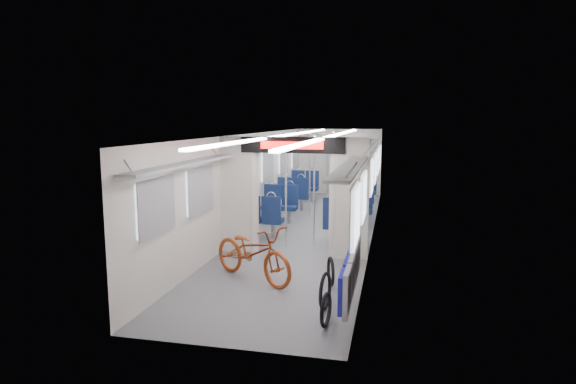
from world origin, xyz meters
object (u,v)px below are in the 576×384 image
at_px(seat_bay_near_left, 272,208).
at_px(seat_bay_far_right, 360,191).
at_px(stanchion_near_right, 314,192).
at_px(bike_hoop_a, 326,312).
at_px(bike_hoop_b, 325,293).
at_px(bicycle, 253,252).
at_px(bike_hoop_c, 331,273).
at_px(stanchion_far_right, 333,174).
at_px(seat_bay_far_left, 299,188).
at_px(stanchion_near_left, 286,192).
at_px(stanchion_far_left, 310,174).
at_px(seat_bay_near_right, 350,211).
at_px(flip_bench, 351,271).

relative_size(seat_bay_near_left, seat_bay_far_right, 0.99).
bearing_deg(stanchion_near_right, bike_hoop_a, -78.37).
height_order(bike_hoop_b, stanchion_near_right, stanchion_near_right).
bearing_deg(bicycle, bike_hoop_c, -58.12).
relative_size(seat_bay_near_left, stanchion_far_right, 0.87).
height_order(bicycle, seat_bay_far_right, seat_bay_far_right).
bearing_deg(seat_bay_far_left, seat_bay_far_right, -9.20).
bearing_deg(stanchion_near_left, seat_bay_far_right, 75.14).
bearing_deg(seat_bay_far_left, stanchion_far_left, -69.26).
bearing_deg(bike_hoop_a, stanchion_near_right, 101.63).
bearing_deg(seat_bay_near_right, seat_bay_far_left, 117.91).
bearing_deg(seat_bay_far_right, seat_bay_near_right, -90.00).
bearing_deg(flip_bench, bike_hoop_b, -176.83).
relative_size(stanchion_far_left, stanchion_far_right, 1.00).
height_order(stanchion_near_right, stanchion_far_right, same).
bearing_deg(stanchion_far_right, bike_hoop_a, -83.48).
relative_size(flip_bench, seat_bay_near_right, 0.97).
xyz_separation_m(bike_hoop_b, stanchion_far_left, (-1.35, 6.46, 0.90)).
distance_m(seat_bay_near_right, seat_bay_far_right, 3.23).
bearing_deg(stanchion_far_left, bike_hoop_b, -78.22).
bearing_deg(bike_hoop_b, seat_bay_near_left, 112.90).
distance_m(seat_bay_near_left, stanchion_near_right, 1.85).
bearing_deg(seat_bay_near_right, stanchion_far_left, 123.01).
xyz_separation_m(bike_hoop_b, seat_bay_near_left, (-1.94, 4.59, 0.29)).
xyz_separation_m(bike_hoop_b, seat_bay_far_left, (-1.94, 8.02, 0.29)).
bearing_deg(seat_bay_near_right, seat_bay_far_right, 90.00).
xyz_separation_m(flip_bench, stanchion_near_left, (-1.62, 3.16, 0.57)).
bearing_deg(seat_bay_near_left, seat_bay_far_left, 90.00).
xyz_separation_m(bike_hoop_c, stanchion_near_right, (-0.67, 2.37, 0.94)).
xyz_separation_m(bicycle, seat_bay_far_left, (-0.60, 7.03, 0.07)).
relative_size(stanchion_near_right, stanchion_far_left, 1.00).
xyz_separation_m(bicycle, bike_hoop_b, (1.34, -0.99, -0.23)).
height_order(bike_hoop_b, bike_hoop_c, bike_hoop_b).
distance_m(bike_hoop_c, stanchion_far_right, 5.84).
relative_size(stanchion_near_left, stanchion_far_left, 1.00).
distance_m(flip_bench, seat_bay_far_right, 7.71).
height_order(flip_bench, bike_hoop_a, flip_bench).
bearing_deg(bicycle, flip_bench, -87.34).
xyz_separation_m(bike_hoop_b, bike_hoop_c, (-0.05, 0.98, -0.03)).
height_order(seat_bay_far_right, stanchion_near_right, stanchion_near_right).
distance_m(bike_hoop_c, seat_bay_far_left, 7.30).
distance_m(bicycle, flip_bench, 1.95).
bearing_deg(bicycle, seat_bay_far_right, 21.86).
relative_size(bicycle, seat_bay_far_right, 0.89).
bearing_deg(bicycle, stanchion_near_right, 17.66).
bearing_deg(bike_hoop_c, stanchion_far_left, 103.32).
bearing_deg(stanchion_near_right, bicycle, -104.91).
bearing_deg(bike_hoop_a, bike_hoop_b, 99.00).
distance_m(seat_bay_near_left, seat_bay_near_right, 1.87).
xyz_separation_m(bike_hoop_a, bike_hoop_b, (-0.09, 0.56, 0.04)).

